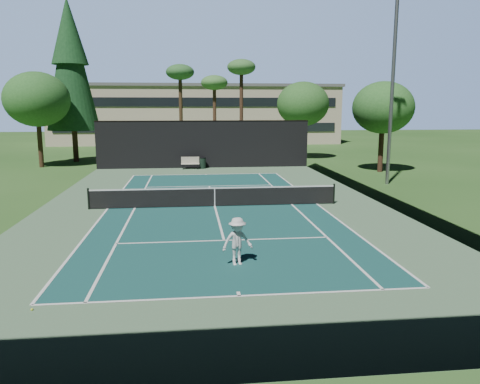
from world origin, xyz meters
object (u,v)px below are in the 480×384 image
Objects in this scene: park_bench at (190,163)px; tennis_ball_a at (32,309)px; player at (237,241)px; tennis_ball_d at (175,195)px; tennis_ball_c at (201,195)px; trash_bin at (203,163)px; tennis_net at (215,196)px; tennis_ball_b at (185,192)px.

tennis_ball_a is at bearing -98.63° from park_bench.
player reaches higher than park_bench.
tennis_ball_d is at bearing 88.24° from player.
park_bench is at bearing 81.37° from tennis_ball_a.
tennis_ball_c is 0.07× the size of trash_bin.
player is at bearing -88.60° from tennis_net.
tennis_ball_d is 12.37m from trash_bin.
tennis_ball_d is 0.08× the size of trash_bin.
tennis_ball_d is at bearing 122.79° from tennis_net.
tennis_ball_b is at bearing 134.80° from tennis_ball_c.
tennis_ball_c reaches higher than tennis_ball_b.
park_bench reaches higher than tennis_ball_d.
trash_bin is (-0.37, 24.75, -0.32)m from player.
tennis_ball_b is 1.35m from tennis_ball_c.
trash_bin reaches higher than tennis_ball_c.
trash_bin is (-0.14, 15.51, -0.08)m from tennis_net.
tennis_ball_b is 11.37m from trash_bin.
tennis_ball_d is at bearing -121.18° from tennis_ball_b.
trash_bin is (1.42, 11.27, 0.45)m from tennis_ball_b.
tennis_ball_a is 16.20m from tennis_ball_c.
tennis_net is 9.24m from player.
tennis_ball_c is (-0.83, 12.52, -0.76)m from player.
player is 12.57m from tennis_ball_c.
tennis_ball_b is 0.95× the size of tennis_ball_c.
tennis_ball_a is at bearing -101.80° from tennis_ball_d.
tennis_ball_b is 11.09m from park_bench.
tennis_ball_d is (-1.52, 0.02, 0.00)m from tennis_ball_c.
tennis_net is at bearing 79.00° from player.
park_bench is at bearing 85.54° from tennis_ball_d.
tennis_ball_d reaches higher than tennis_ball_a.
tennis_net is 186.80× the size of tennis_ball_c.
tennis_ball_a is 0.07× the size of trash_bin.
player is (0.23, -9.24, 0.24)m from tennis_net.
trash_bin is (1.05, 0.20, -0.07)m from park_bench.
tennis_net reaches higher than tennis_ball_c.
park_bench is (-0.58, 12.03, 0.51)m from tennis_ball_c.
park_bench reaches higher than tennis_ball_c.
tennis_ball_b is 0.88× the size of tennis_ball_d.
player is 24.59m from park_bench.
trash_bin is (1.99, 12.21, 0.44)m from tennis_ball_d.
tennis_ball_a is at bearing -113.75° from tennis_net.
tennis_ball_b is (-1.56, 4.24, -0.52)m from tennis_net.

